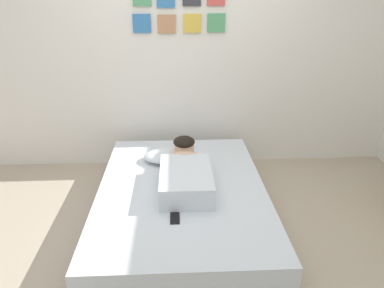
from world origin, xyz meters
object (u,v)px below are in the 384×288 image
Objects in this scene: person_lying at (185,171)px; cell_phone at (175,218)px; coffee_cup at (198,158)px; bed at (182,204)px; pillow at (171,156)px.

person_lying is 6.57× the size of cell_phone.
cell_phone is (-0.09, -0.54, -0.10)m from person_lying.
coffee_cup is 0.96m from cell_phone.
cell_phone is at bearing -99.84° from person_lying.
person_lying reaches higher than bed.
pillow is at bearing 100.59° from bed.
pillow is 0.95m from cell_phone.
coffee_cup is at bearing 71.48° from person_lying.
coffee_cup is 0.89× the size of cell_phone.
person_lying is at bearing 80.16° from cell_phone.
bed is 0.54m from coffee_cup.
person_lying is 7.36× the size of coffee_cup.
bed is 2.25× the size of person_lying.
person_lying reaches higher than cell_phone.
pillow reaches higher than bed.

